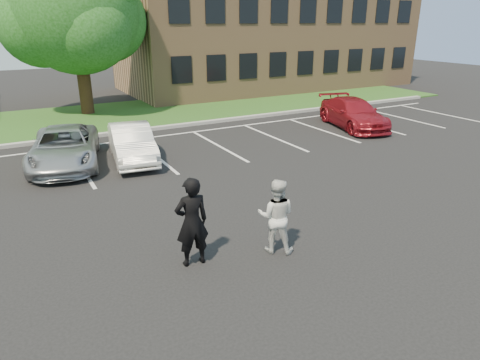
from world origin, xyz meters
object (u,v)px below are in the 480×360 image
object	(u,v)px
office_building	(267,32)
car_silver_minivan	(65,147)
tree	(77,13)
car_red_compact	(353,113)
man_black_suit	(192,222)
car_white_sedan	(132,143)
man_white_shirt	(276,216)

from	to	relation	value
office_building	car_silver_minivan	world-z (taller)	office_building
tree	car_silver_minivan	distance (m)	10.54
tree	car_silver_minivan	xyz separation A→B (m)	(-2.50, -9.11, -4.66)
office_building	car_red_compact	size ratio (longest dim) A/B	4.68
man_black_suit	car_white_sedan	xyz separation A→B (m)	(0.88, 7.92, -0.33)
office_building	car_white_sedan	bearing A→B (deg)	-136.35
man_white_shirt	car_white_sedan	xyz separation A→B (m)	(-1.00, 8.30, -0.20)
office_building	man_black_suit	xyz separation A→B (m)	(-15.80, -22.15, -3.16)
man_black_suit	car_red_compact	bearing A→B (deg)	-143.19
tree	car_red_compact	world-z (taller)	tree
office_building	man_black_suit	size ratio (longest dim) A/B	11.17
man_white_shirt	car_red_compact	size ratio (longest dim) A/B	0.37
man_white_shirt	car_white_sedan	distance (m)	8.36
man_white_shirt	car_silver_minivan	bearing A→B (deg)	-32.56
man_black_suit	car_silver_minivan	size ratio (longest dim) A/B	0.41
car_silver_minivan	car_white_sedan	xyz separation A→B (m)	(2.31, -0.58, -0.01)
tree	man_white_shirt	xyz separation A→B (m)	(0.80, -17.99, -4.47)
man_white_shirt	car_white_sedan	bearing A→B (deg)	-46.12
man_black_suit	car_red_compact	world-z (taller)	man_black_suit
man_white_shirt	car_silver_minivan	xyz separation A→B (m)	(-3.30, 8.88, -0.19)
car_white_sedan	tree	bearing A→B (deg)	96.75
office_building	car_silver_minivan	size ratio (longest dim) A/B	4.54
tree	car_white_sedan	distance (m)	10.76
office_building	man_black_suit	distance (m)	27.39
man_black_suit	car_red_compact	distance (m)	14.33
tree	car_white_sedan	world-z (taller)	tree
tree	car_red_compact	distance (m)	15.25
car_white_sedan	man_black_suit	bearing A→B (deg)	-88.49
tree	man_black_suit	bearing A→B (deg)	-93.50
car_red_compact	office_building	bearing A→B (deg)	89.22
office_building	car_white_sedan	size ratio (longest dim) A/B	5.47
office_building	tree	world-z (taller)	tree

